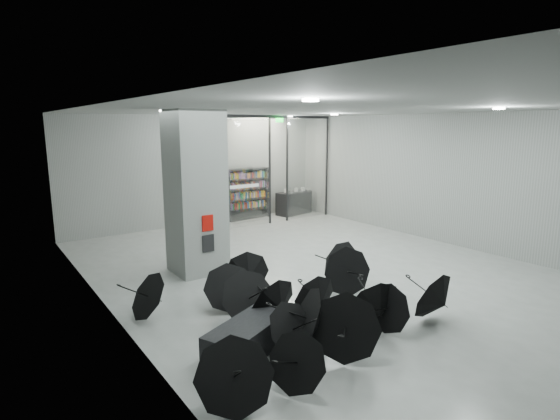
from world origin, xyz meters
TOP-DOWN VIEW (x-y plane):
  - room at (0.00, 0.00)m, footprint 14.00×14.02m
  - column at (-2.50, 2.00)m, footprint 1.20×1.20m
  - fire_cabinet at (-2.50, 1.38)m, footprint 0.28×0.04m
  - info_panel at (-2.50, 1.38)m, footprint 0.30×0.03m
  - exit_sign at (2.40, 5.30)m, footprint 0.30×0.06m
  - glass_partition at (2.39, 5.50)m, footprint 5.06×0.08m
  - bench at (-3.61, -2.24)m, footprint 1.73×1.26m
  - bookshelf at (1.85, 6.75)m, footprint 1.84×0.54m
  - shop_counter at (3.92, 6.39)m, footprint 1.66×0.92m
  - umbrella_cluster at (-2.30, -2.01)m, footprint 5.52×4.52m

SIDE VIEW (x-z plane):
  - bench at x=-3.61m, z-range 0.00..0.51m
  - umbrella_cluster at x=-2.30m, z-range -0.35..0.99m
  - shop_counter at x=3.92m, z-range 0.00..0.94m
  - info_panel at x=-2.50m, z-range 0.64..1.06m
  - bookshelf at x=1.85m, z-range 0.00..2.00m
  - fire_cabinet at x=-2.50m, z-range 1.16..1.54m
  - column at x=-2.50m, z-range 0.00..4.00m
  - glass_partition at x=2.39m, z-range 0.18..4.18m
  - room at x=0.00m, z-range 0.84..4.85m
  - exit_sign at x=2.40m, z-range 3.74..3.90m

